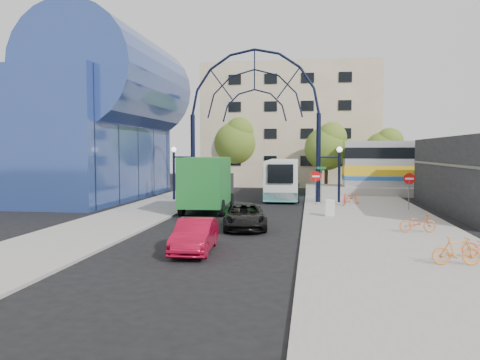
% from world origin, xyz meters
% --- Properties ---
extents(ground, '(120.00, 120.00, 0.00)m').
position_xyz_m(ground, '(0.00, 0.00, 0.00)').
color(ground, black).
rests_on(ground, ground).
extents(sidewalk_east, '(8.00, 56.00, 0.12)m').
position_xyz_m(sidewalk_east, '(8.00, 4.00, 0.06)').
color(sidewalk_east, gray).
rests_on(sidewalk_east, ground).
extents(plaza_west, '(5.00, 50.00, 0.12)m').
position_xyz_m(plaza_west, '(-6.50, 6.00, 0.06)').
color(plaza_west, gray).
rests_on(plaza_west, ground).
extents(gateway_arch, '(13.64, 0.44, 12.10)m').
position_xyz_m(gateway_arch, '(0.00, 14.00, 8.56)').
color(gateway_arch, black).
rests_on(gateway_arch, ground).
extents(stop_sign, '(0.80, 0.07, 2.50)m').
position_xyz_m(stop_sign, '(4.80, 12.00, 1.99)').
color(stop_sign, slate).
rests_on(stop_sign, sidewalk_east).
extents(do_not_enter_sign, '(0.76, 0.07, 2.48)m').
position_xyz_m(do_not_enter_sign, '(11.00, 10.00, 1.98)').
color(do_not_enter_sign, slate).
rests_on(do_not_enter_sign, sidewalk_east).
extents(street_name_sign, '(0.70, 0.70, 2.80)m').
position_xyz_m(street_name_sign, '(5.20, 12.60, 2.13)').
color(street_name_sign, slate).
rests_on(street_name_sign, sidewalk_east).
extents(sandwich_board, '(0.55, 0.61, 0.99)m').
position_xyz_m(sandwich_board, '(5.60, 5.98, 0.74)').
color(sandwich_board, white).
rests_on(sandwich_board, sidewalk_east).
extents(transit_hall, '(16.50, 18.00, 14.50)m').
position_xyz_m(transit_hall, '(-15.30, 15.00, 6.70)').
color(transit_hall, '#2D458C').
rests_on(transit_hall, ground).
extents(apartment_block, '(20.00, 12.10, 14.00)m').
position_xyz_m(apartment_block, '(2.00, 34.97, 7.00)').
color(apartment_block, tan).
rests_on(apartment_block, ground).
extents(tree_north_a, '(4.48, 4.48, 7.00)m').
position_xyz_m(tree_north_a, '(6.12, 25.93, 4.61)').
color(tree_north_a, '#382314').
rests_on(tree_north_a, ground).
extents(tree_north_b, '(5.12, 5.12, 8.00)m').
position_xyz_m(tree_north_b, '(-3.88, 29.93, 5.27)').
color(tree_north_b, '#382314').
rests_on(tree_north_b, ground).
extents(tree_north_c, '(4.16, 4.16, 6.50)m').
position_xyz_m(tree_north_c, '(12.12, 27.93, 4.28)').
color(tree_north_c, '#382314').
rests_on(tree_north_c, ground).
extents(city_bus, '(3.09, 12.07, 3.29)m').
position_xyz_m(city_bus, '(2.00, 18.57, 1.72)').
color(city_bus, silver).
rests_on(city_bus, ground).
extents(green_truck, '(3.06, 7.37, 3.67)m').
position_xyz_m(green_truck, '(-2.40, 7.89, 1.83)').
color(green_truck, black).
rests_on(green_truck, ground).
extents(black_suv, '(3.00, 5.05, 1.31)m').
position_xyz_m(black_suv, '(0.97, 1.41, 0.66)').
color(black_suv, black).
rests_on(black_suv, ground).
extents(red_sedan, '(1.68, 4.14, 1.34)m').
position_xyz_m(red_sedan, '(-0.19, -4.54, 0.67)').
color(red_sedan, maroon).
rests_on(red_sedan, ground).
extents(bike_near_a, '(1.31, 1.71, 0.86)m').
position_xyz_m(bike_near_a, '(7.62, 13.67, 0.55)').
color(bike_near_a, orange).
rests_on(bike_near_a, sidewalk_east).
extents(bike_near_b, '(0.66, 1.52, 0.88)m').
position_xyz_m(bike_near_b, '(6.89, 11.91, 0.56)').
color(bike_near_b, red).
rests_on(bike_near_b, sidewalk_east).
extents(bike_far_a, '(1.86, 0.91, 0.94)m').
position_xyz_m(bike_far_a, '(9.60, 0.84, 0.59)').
color(bike_far_a, orange).
rests_on(bike_far_a, sidewalk_east).
extents(bike_far_b, '(1.69, 0.58, 1.00)m').
position_xyz_m(bike_far_b, '(9.45, -5.80, 0.62)').
color(bike_far_b, orange).
rests_on(bike_far_b, sidewalk_east).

